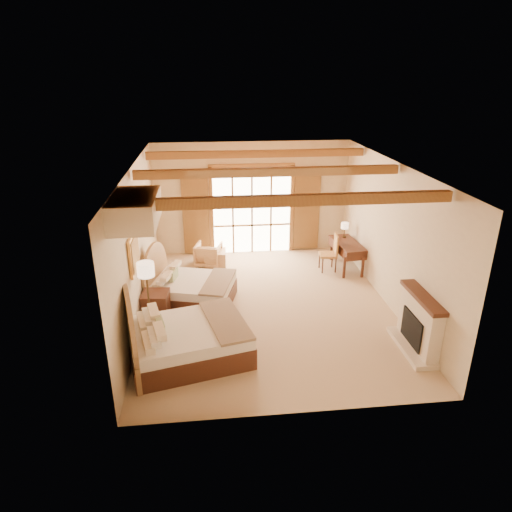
{
  "coord_description": "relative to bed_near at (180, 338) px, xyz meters",
  "views": [
    {
      "loc": [
        -1.27,
        -9.09,
        4.97
      ],
      "look_at": [
        -0.24,
        0.2,
        1.17
      ],
      "focal_mm": 32.0,
      "sensor_mm": 36.0,
      "label": 1
    }
  ],
  "objects": [
    {
      "name": "desk_chair",
      "position": [
        3.77,
        3.66,
        -0.11
      ],
      "size": [
        0.49,
        0.49,
        1.01
      ],
      "rotation": [
        0.0,
        0.0,
        -0.11
      ],
      "color": "#B87549",
      "rests_on": "floor"
    },
    {
      "name": "armchair",
      "position": [
        0.58,
        4.37,
        -0.11
      ],
      "size": [
        0.82,
        0.83,
        0.62
      ],
      "primitive_type": "imported",
      "rotation": [
        0.0,
        0.0,
        -3.4
      ],
      "color": "tan",
      "rests_on": "floor"
    },
    {
      "name": "bed_far",
      "position": [
        0.04,
        2.22,
        -0.06
      ],
      "size": [
        2.18,
        1.82,
        1.21
      ],
      "rotation": [
        0.0,
        0.0,
        -0.26
      ],
      "color": "#4F2516",
      "rests_on": "floor"
    },
    {
      "name": "desk",
      "position": [
        4.28,
        3.75,
        -0.03
      ],
      "size": [
        0.71,
        1.41,
        0.73
      ],
      "rotation": [
        0.0,
        0.0,
        0.09
      ],
      "color": "#4F2516",
      "rests_on": "floor"
    },
    {
      "name": "fireplace",
      "position": [
        4.47,
        -0.21,
        0.09
      ],
      "size": [
        0.46,
        1.4,
        1.16
      ],
      "color": "beige",
      "rests_on": "ground"
    },
    {
      "name": "wall_right",
      "position": [
        4.62,
        1.79,
        1.18
      ],
      "size": [
        0.0,
        7.0,
        7.0
      ],
      "primitive_type": "plane",
      "rotation": [
        1.57,
        0.0,
        -1.57
      ],
      "color": "beige",
      "rests_on": "ground"
    },
    {
      "name": "french_doors",
      "position": [
        1.87,
        5.23,
        0.83
      ],
      "size": [
        3.95,
        0.08,
        2.6
      ],
      "color": "white",
      "rests_on": "ground"
    },
    {
      "name": "bed_near",
      "position": [
        0.0,
        0.0,
        0.0
      ],
      "size": [
        2.48,
        2.06,
        1.4
      ],
      "rotation": [
        0.0,
        0.0,
        0.24
      ],
      "color": "#4F2516",
      "rests_on": "floor"
    },
    {
      "name": "ceiling_beams",
      "position": [
        1.87,
        1.79,
        2.66
      ],
      "size": [
        5.39,
        4.6,
        0.18
      ],
      "primitive_type": null,
      "color": "olive",
      "rests_on": "ceiling"
    },
    {
      "name": "nightstand",
      "position": [
        -0.56,
        1.46,
        -0.1
      ],
      "size": [
        0.59,
        0.59,
        0.65
      ],
      "primitive_type": "cube",
      "rotation": [
        0.0,
        0.0,
        -0.1
      ],
      "color": "#4F2516",
      "rests_on": "floor"
    },
    {
      "name": "ceiling",
      "position": [
        1.87,
        1.79,
        2.78
      ],
      "size": [
        7.0,
        7.0,
        0.0
      ],
      "primitive_type": "plane",
      "rotation": [
        3.14,
        0.0,
        0.0
      ],
      "color": "#B46A31",
      "rests_on": "ground"
    },
    {
      "name": "ottoman",
      "position": [
        0.76,
        4.33,
        -0.21
      ],
      "size": [
        0.61,
        0.61,
        0.42
      ],
      "primitive_type": "cube",
      "rotation": [
        0.0,
        0.0,
        -0.06
      ],
      "color": "#A78651",
      "rests_on": "floor"
    },
    {
      "name": "floor",
      "position": [
        1.87,
        1.79,
        -0.42
      ],
      "size": [
        7.0,
        7.0,
        0.0
      ],
      "primitive_type": "plane",
      "color": "tan",
      "rests_on": "ground"
    },
    {
      "name": "floor_lamp",
      "position": [
        -0.63,
        0.93,
        0.91
      ],
      "size": [
        0.33,
        0.33,
        1.57
      ],
      "color": "#3A2C18",
      "rests_on": "floor"
    },
    {
      "name": "desk_lamp",
      "position": [
        4.31,
        4.19,
        0.62
      ],
      "size": [
        0.2,
        0.2,
        0.41
      ],
      "color": "#3A2C18",
      "rests_on": "desk"
    },
    {
      "name": "wall_left",
      "position": [
        -0.88,
        1.79,
        1.18
      ],
      "size": [
        0.0,
        7.0,
        7.0
      ],
      "primitive_type": "plane",
      "rotation": [
        1.57,
        0.0,
        1.57
      ],
      "color": "beige",
      "rests_on": "ground"
    },
    {
      "name": "painting",
      "position": [
        -0.83,
        1.04,
        1.33
      ],
      "size": [
        0.06,
        0.95,
        0.75
      ],
      "color": "gold",
      "rests_on": "wall_left"
    },
    {
      "name": "canopy_valance",
      "position": [
        -0.53,
        -0.21,
        2.53
      ],
      "size": [
        0.7,
        1.4,
        0.45
      ],
      "primitive_type": "cube",
      "color": "#F5E1C1",
      "rests_on": "ceiling"
    },
    {
      "name": "wall_back",
      "position": [
        1.87,
        5.29,
        1.18
      ],
      "size": [
        5.5,
        0.0,
        5.5
      ],
      "primitive_type": "plane",
      "rotation": [
        1.57,
        0.0,
        0.0
      ],
      "color": "beige",
      "rests_on": "ground"
    }
  ]
}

